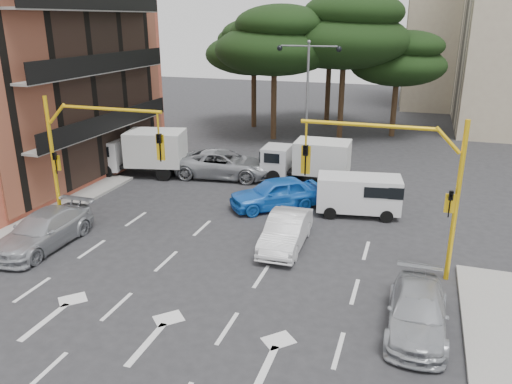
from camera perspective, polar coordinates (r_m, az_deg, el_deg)
ground at (r=19.67m, az=-5.02°, el=-8.71°), size 120.00×120.00×0.00m
median_strip at (r=33.91m, az=5.63°, el=3.55°), size 1.40×6.00×0.15m
apartment_beige_far at (r=60.19m, az=25.05°, el=16.74°), size 16.20×12.15×16.70m
pine_left_near at (r=39.44m, az=2.19°, el=16.92°), size 9.15×9.15×10.23m
pine_center at (r=40.31m, az=10.23°, el=17.68°), size 9.98×9.98×11.16m
pine_left_far at (r=44.18m, az=-0.20°, el=16.28°), size 8.32×8.32×9.30m
pine_right at (r=42.00m, az=16.05°, el=14.46°), size 7.49×7.49×8.37m
pine_back at (r=45.58m, az=8.56°, el=17.04°), size 9.15×9.15×10.23m
signal_mast_right at (r=18.66m, az=16.78°, el=1.87°), size 5.79×0.37×6.00m
signal_mast_left at (r=23.24m, az=-19.00°, el=4.97°), size 5.79×0.37×6.00m
street_lamp_center at (r=32.88m, az=5.93°, el=12.56°), size 4.16×0.36×7.77m
car_white_hatch at (r=21.11m, az=3.45°, el=-4.48°), size 1.64×4.37×1.43m
car_blue_compact at (r=25.33m, az=2.26°, el=-0.13°), size 4.88×4.34×1.60m
car_silver_wagon at (r=22.95m, az=-23.13°, el=-4.05°), size 2.05×5.02×1.46m
car_silver_cross_a at (r=30.39m, az=-3.69°, el=3.20°), size 6.16×3.38×1.64m
car_silver_cross_b at (r=31.18m, az=2.70°, el=3.28°), size 3.90×2.04×1.27m
car_silver_parked at (r=16.58m, az=17.95°, el=-12.87°), size 1.81×4.41×1.28m
van_white at (r=24.92m, az=11.63°, el=-0.37°), size 4.23×2.41×2.00m
box_truck_a at (r=31.45m, az=-13.11°, el=4.36°), size 6.04×3.57×2.78m
box_truck_b at (r=29.48m, az=5.78°, el=3.54°), size 5.20×2.28×2.53m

